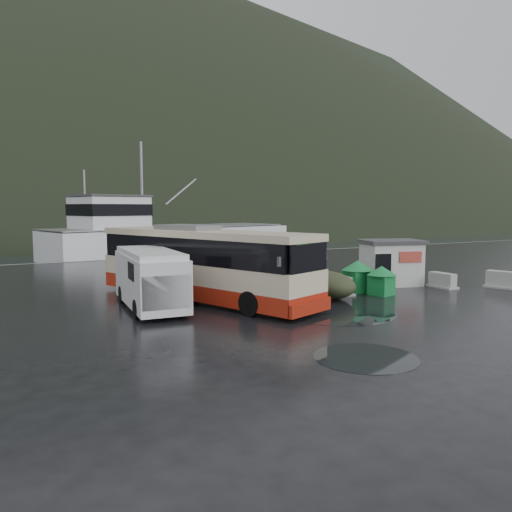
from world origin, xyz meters
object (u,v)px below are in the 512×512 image
white_van (151,308)px  coach_bus (203,300)px  jersey_barrier_c (503,288)px  jersey_barrier_a (339,294)px  dome_tent (327,298)px  ticket_kiosk (390,285)px  fishing_trawler (173,248)px  waste_bin_left (381,295)px  jersey_barrier_b (442,288)px  waste_bin_right (357,292)px

white_van → coach_bus: bearing=20.6°
jersey_barrier_c → jersey_barrier_a: bearing=162.4°
dome_tent → coach_bus: bearing=155.6°
ticket_kiosk → jersey_barrier_c: size_ratio=1.77×
fishing_trawler → white_van: bearing=-126.5°
coach_bus → jersey_barrier_c: size_ratio=6.85×
waste_bin_left → jersey_barrier_b: waste_bin_left is taller
fishing_trawler → coach_bus: bearing=-122.1°
ticket_kiosk → jersey_barrier_b: size_ratio=2.00×
coach_bus → waste_bin_right: coach_bus is taller
waste_bin_left → ticket_kiosk: 3.31m
dome_tent → fishing_trawler: size_ratio=0.11×
dome_tent → jersey_barrier_a: size_ratio=1.80×
waste_bin_left → fishing_trawler: bearing=89.9°
waste_bin_left → waste_bin_right: waste_bin_right is taller
waste_bin_left → waste_bin_right: 1.25m
waste_bin_right → fishing_trawler: 28.64m
waste_bin_right → waste_bin_left: bearing=-69.9°
dome_tent → jersey_barrier_b: 6.87m
ticket_kiosk → jersey_barrier_c: 5.47m
waste_bin_left → jersey_barrier_c: (6.76, -1.41, 0.00)m
ticket_kiosk → jersey_barrier_b: (1.61, -1.96, 0.00)m
white_van → dome_tent: (7.57, -1.53, 0.00)m
white_van → jersey_barrier_c: 17.36m
jersey_barrier_a → fishing_trawler: fishing_trawler is taller
waste_bin_right → jersey_barrier_b: 4.71m
coach_bus → dome_tent: 5.52m
jersey_barrier_a → dome_tent: bearing=-150.2°
jersey_barrier_a → waste_bin_right: bearing=-2.0°
white_van → ticket_kiosk: white_van is taller
waste_bin_right → jersey_barrier_c: bearing=-19.8°
waste_bin_right → jersey_barrier_c: (7.18, -2.58, 0.00)m
waste_bin_right → jersey_barrier_a: bearing=178.0°
dome_tent → jersey_barrier_b: dome_tent is taller
coach_bus → fishing_trawler: bearing=53.4°
waste_bin_right → dome_tent: waste_bin_right is taller
coach_bus → white_van: 2.65m
ticket_kiosk → jersey_barrier_b: 2.53m
white_van → waste_bin_left: bearing=-7.2°
coach_bus → fishing_trawler: (7.79, 27.00, 0.00)m
waste_bin_left → ticket_kiosk: ticket_kiosk is taller
dome_tent → jersey_barrier_a: bearing=29.8°
waste_bin_right → ticket_kiosk: ticket_kiosk is taller
waste_bin_left → fishing_trawler: size_ratio=0.05×
white_van → waste_bin_left: (10.26, -2.06, 0.00)m
waste_bin_right → jersey_barrier_c: size_ratio=0.90×
waste_bin_left → coach_bus: bearing=160.0°
dome_tent → white_van: bearing=168.6°
waste_bin_left → jersey_barrier_c: bearing=-11.8°
white_van → jersey_barrier_b: bearing=-3.4°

